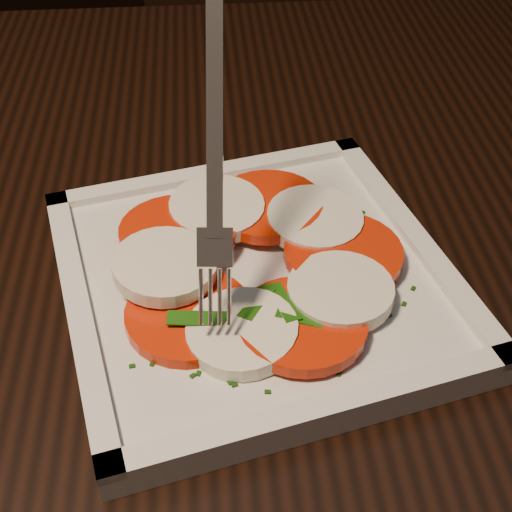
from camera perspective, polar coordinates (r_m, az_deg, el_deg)
name	(u,v)px	position (r m, az deg, el deg)	size (l,w,h in m)	color
table	(196,310)	(0.60, -4.82, -4.34)	(1.24, 0.87, 0.75)	black
chair	(261,15)	(1.41, 0.37, 18.73)	(0.49, 0.49, 0.93)	black
plate	(256,281)	(0.47, 0.00, -2.04)	(0.25, 0.25, 0.01)	silver
caprese_salad	(256,262)	(0.46, 0.00, -0.49)	(0.20, 0.20, 0.02)	red
fork	(216,150)	(0.40, -3.21, 8.50)	(0.04, 0.10, 0.16)	white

